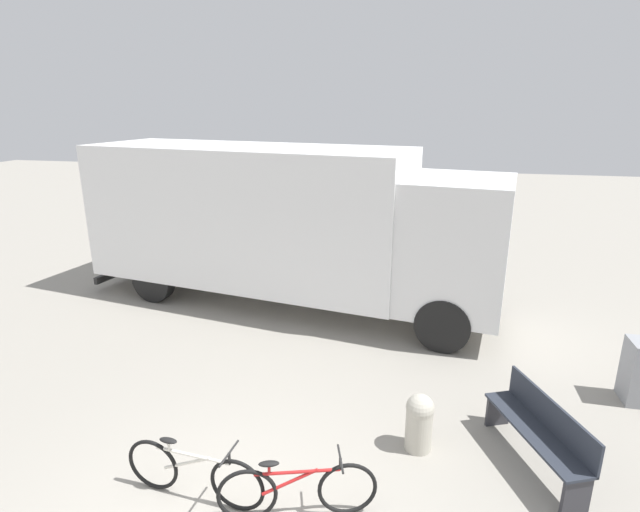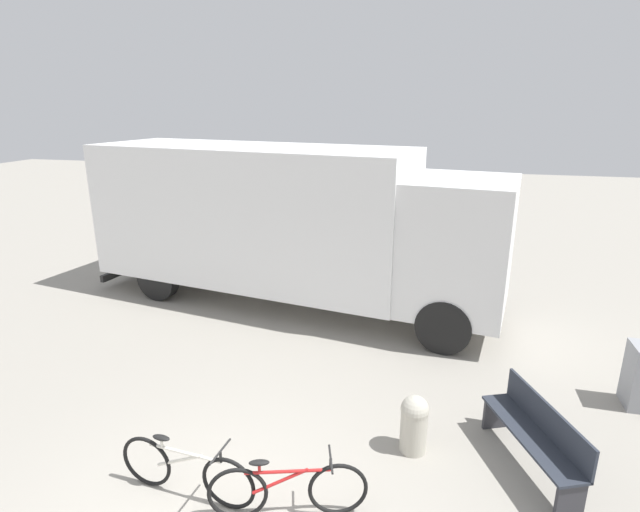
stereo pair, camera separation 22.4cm
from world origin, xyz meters
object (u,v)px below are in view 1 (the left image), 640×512
park_bench (540,429)px  bollard_near_bench (419,420)px  delivery_truck (283,220)px  bicycle_near (194,473)px  bicycle_middle (297,490)px

park_bench → bollard_near_bench: 1.45m
delivery_truck → bollard_near_bench: size_ratio=11.89×
bicycle_near → park_bench: bearing=25.6°
park_bench → bicycle_middle: (-2.70, -1.45, -0.14)m
park_bench → delivery_truck: bearing=22.4°
delivery_truck → park_bench: size_ratio=5.37×
bicycle_near → bollard_near_bench: bollard_near_bench is taller
bicycle_near → bollard_near_bench: 2.83m
bicycle_near → bollard_near_bench: size_ratio=2.20×
delivery_truck → bicycle_middle: (1.85, -5.90, -1.55)m
bicycle_near → bollard_near_bench: (2.45, 1.41, 0.07)m
delivery_truck → bicycle_near: bearing=-74.2°
bollard_near_bench → delivery_truck: bearing=124.6°
park_bench → bicycle_near: park_bench is taller
bicycle_near → bollard_near_bench: bearing=35.3°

